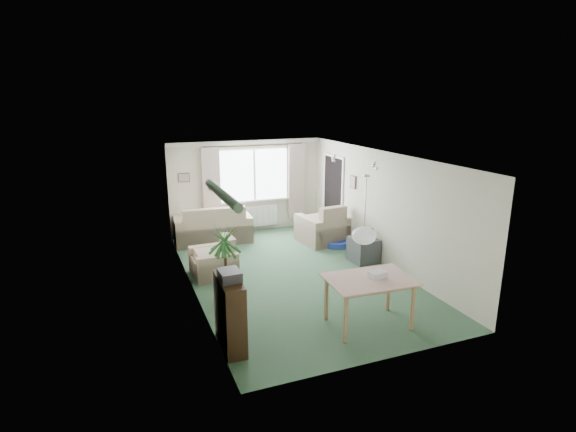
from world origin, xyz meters
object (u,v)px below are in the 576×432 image
object	(u,v)px
coffee_table	(234,231)
tv_cube	(363,250)
armchair_left	(213,257)
bookshelf	(230,313)
dining_table	(369,302)
armchair_corner	(323,223)
pet_bed	(337,243)
sofa	(213,223)
houseplant	(226,264)

from	to	relation	value
coffee_table	tv_cube	size ratio (longest dim) A/B	1.50
armchair_left	bookshelf	distance (m)	2.74
bookshelf	dining_table	xyz separation A→B (m)	(2.16, -0.17, -0.14)
armchair_corner	pet_bed	size ratio (longest dim) A/B	1.63
sofa	coffee_table	world-z (taller)	sofa
dining_table	pet_bed	distance (m)	3.87
houseplant	dining_table	bearing A→B (deg)	-41.56
dining_table	coffee_table	bearing A→B (deg)	99.33
armchair_left	tv_cube	xyz separation A→B (m)	(3.20, -0.41, -0.13)
armchair_left	dining_table	bearing A→B (deg)	30.06
coffee_table	bookshelf	size ratio (longest dim) A/B	0.82
coffee_table	houseplant	bearing A→B (deg)	-106.68
armchair_corner	coffee_table	size ratio (longest dim) A/B	1.26
coffee_table	houseplant	xyz separation A→B (m)	(-1.03, -3.43, 0.50)
dining_table	tv_cube	size ratio (longest dim) A/B	2.13
coffee_table	tv_cube	bearing A→B (deg)	-49.58
coffee_table	dining_table	distance (m)	5.15
bookshelf	dining_table	size ratio (longest dim) A/B	0.85
sofa	coffee_table	size ratio (longest dim) A/B	2.15
coffee_table	armchair_left	bearing A→B (deg)	-114.37
sofa	armchair_left	bearing A→B (deg)	81.72
houseplant	pet_bed	world-z (taller)	houseplant
sofa	armchair_corner	xyz separation A→B (m)	(2.51, -1.05, 0.02)
houseplant	dining_table	world-z (taller)	houseplant
coffee_table	houseplant	distance (m)	3.61
sofa	pet_bed	bearing A→B (deg)	155.27
armchair_left	pet_bed	bearing A→B (deg)	100.88
houseplant	pet_bed	xyz separation A→B (m)	(3.19, 1.97, -0.62)
coffee_table	dining_table	xyz separation A→B (m)	(0.83, -5.07, 0.19)
sofa	tv_cube	world-z (taller)	sofa
sofa	armchair_left	size ratio (longest dim) A/B	2.12
houseplant	tv_cube	size ratio (longest dim) A/B	2.41
armchair_corner	dining_table	distance (m)	4.19
armchair_left	houseplant	world-z (taller)	houseplant
bookshelf	pet_bed	distance (m)	4.93
armchair_left	houseplant	distance (m)	1.28
armchair_left	houseplant	bearing A→B (deg)	-3.90
coffee_table	houseplant	world-z (taller)	houseplant
houseplant	tv_cube	bearing A→B (deg)	14.35
houseplant	dining_table	distance (m)	2.50
coffee_table	dining_table	size ratio (longest dim) A/B	0.70
houseplant	pet_bed	size ratio (longest dim) A/B	2.08
sofa	bookshelf	world-z (taller)	bookshelf
coffee_table	houseplant	size ratio (longest dim) A/B	0.62
armchair_corner	armchair_left	size ratio (longest dim) A/B	1.25
armchair_corner	dining_table	bearing A→B (deg)	66.78
armchair_corner	coffee_table	xyz separation A→B (m)	(-1.99, 1.05, -0.29)
houseplant	coffee_table	bearing A→B (deg)	73.32
bookshelf	dining_table	world-z (taller)	bookshelf
armchair_corner	houseplant	bearing A→B (deg)	31.02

